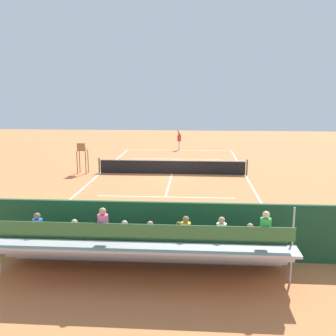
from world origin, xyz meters
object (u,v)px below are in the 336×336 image
tennis_racket (170,151)px  tennis_ball_near (204,154)px  tennis_net (172,167)px  bleacher_stand (145,246)px  courtside_bench (243,237)px  tennis_player (179,139)px  equipment_bag (200,247)px  umpire_chair (82,155)px  tennis_ball_far (196,151)px

tennis_racket → tennis_ball_near: size_ratio=8.74×
tennis_net → bleacher_stand: bearing=90.3°
courtside_bench → tennis_player: tennis_player is taller
bleacher_stand → tennis_racket: (0.91, -25.93, -0.94)m
tennis_net → tennis_player: bearing=-90.0°
tennis_ball_near → courtside_bench: bearing=92.6°
tennis_player → tennis_racket: size_ratio=3.34×
equipment_bag → tennis_player: tennis_player is taller
tennis_ball_near → tennis_racket: bearing=-33.6°
tennis_player → tennis_racket: bearing=38.9°
umpire_chair → tennis_ball_near: (-8.57, -8.75, -1.28)m
equipment_bag → tennis_ball_far: (0.16, -23.70, -0.15)m
equipment_bag → tennis_player: 24.75m
tennis_net → tennis_ball_far: size_ratio=156.06×
tennis_player → bleacher_stand: bearing=90.2°
tennis_ball_near → tennis_net: bearing=74.4°
bleacher_stand → tennis_player: (0.08, -26.60, 0.06)m
tennis_net → umpire_chair: size_ratio=4.81×
tennis_net → tennis_ball_far: bearing=-99.1°
umpire_chair → tennis_racket: bearing=-116.3°
bleacher_stand → tennis_ball_near: 23.93m
tennis_player → courtside_bench: bearing=97.8°
umpire_chair → tennis_ball_near: size_ratio=32.42×
courtside_bench → equipment_bag: size_ratio=2.00×
tennis_net → tennis_ball_far: tennis_net is taller
equipment_bag → tennis_racket: 24.14m
bleacher_stand → tennis_ball_far: bearing=-93.5°
bleacher_stand → equipment_bag: bearing=-131.9°
tennis_racket → tennis_net: bearing=94.5°
bleacher_stand → equipment_bag: bleacher_stand is taller
umpire_chair → courtside_bench: bearing=126.3°
tennis_ball_near → tennis_ball_far: same height
umpire_chair → equipment_bag: bearing=121.4°
tennis_net → umpire_chair: (6.20, 0.28, 0.81)m
courtside_bench → tennis_ball_far: 23.64m
tennis_racket → tennis_ball_near: bearing=146.4°
tennis_ball_far → tennis_net: bearing=80.9°
tennis_net → umpire_chair: bearing=2.5°
courtside_bench → tennis_net: bearing=-75.9°
umpire_chair → tennis_player: 13.11m
bleacher_stand → courtside_bench: bleacher_stand is taller
tennis_ball_far → tennis_ball_near: bearing=111.3°
bleacher_stand → tennis_ball_near: bearing=-95.5°
tennis_net → courtside_bench: tennis_net is taller
bleacher_stand → tennis_player: size_ratio=4.70×
umpire_chair → equipment_bag: (-8.01, 13.12, -1.13)m
equipment_bag → tennis_net: bearing=-82.3°
tennis_net → tennis_racket: bearing=-85.5°
tennis_net → bleacher_stand: (-0.08, 15.33, 0.45)m
tennis_racket → bleacher_stand: bearing=92.0°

